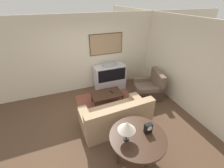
% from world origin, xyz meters
% --- Properties ---
extents(ground_plane, '(12.00, 12.00, 0.00)m').
position_xyz_m(ground_plane, '(0.00, 0.00, 0.00)').
color(ground_plane, brown).
extents(wall_back, '(12.00, 0.10, 2.70)m').
position_xyz_m(wall_back, '(0.01, 2.13, 1.36)').
color(wall_back, beige).
rests_on(wall_back, ground_plane).
extents(wall_right, '(0.06, 12.00, 2.70)m').
position_xyz_m(wall_right, '(2.63, 0.00, 1.35)').
color(wall_right, beige).
rests_on(wall_right, ground_plane).
extents(area_rug, '(1.92, 1.56, 0.01)m').
position_xyz_m(area_rug, '(0.40, 0.88, 0.01)').
color(area_rug, brown).
rests_on(area_rug, ground_plane).
extents(tv, '(1.15, 0.52, 1.04)m').
position_xyz_m(tv, '(0.82, 1.74, 0.49)').
color(tv, silver).
rests_on(tv, ground_plane).
extents(couch, '(1.89, 1.02, 0.87)m').
position_xyz_m(couch, '(0.30, -0.18, 0.30)').
color(couch, tan).
rests_on(couch, ground_plane).
extents(armchair, '(1.05, 1.10, 0.93)m').
position_xyz_m(armchair, '(1.96, 0.79, 0.29)').
color(armchair, brown).
rests_on(armchair, ground_plane).
extents(coffee_table, '(1.00, 0.62, 0.40)m').
position_xyz_m(coffee_table, '(0.39, 0.86, 0.36)').
color(coffee_table, '#3D2619').
rests_on(coffee_table, ground_plane).
extents(console_table, '(1.14, 1.14, 0.75)m').
position_xyz_m(console_table, '(0.31, -1.28, 0.69)').
color(console_table, '#3D2619').
rests_on(console_table, ground_plane).
extents(table_lamp, '(0.34, 0.34, 0.44)m').
position_xyz_m(table_lamp, '(0.06, -1.26, 1.10)').
color(table_lamp, black).
rests_on(table_lamp, console_table).
extents(mantel_clock, '(0.15, 0.10, 0.22)m').
position_xyz_m(mantel_clock, '(0.55, -1.26, 0.86)').
color(mantel_clock, black).
rests_on(mantel_clock, console_table).
extents(remote, '(0.12, 0.16, 0.02)m').
position_xyz_m(remote, '(0.56, 0.88, 0.41)').
color(remote, black).
rests_on(remote, coffee_table).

